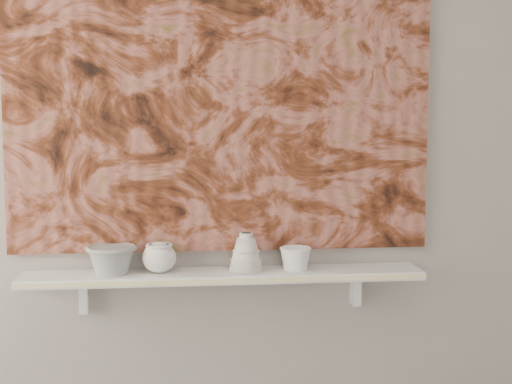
{
  "coord_description": "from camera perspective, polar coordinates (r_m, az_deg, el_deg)",
  "views": [
    {
      "loc": [
        -0.15,
        -0.94,
        1.46
      ],
      "look_at": [
        0.11,
        1.49,
        1.21
      ],
      "focal_mm": 50.0,
      "sensor_mm": 36.0,
      "label": 1
    }
  ],
  "objects": [
    {
      "name": "bowl_grey",
      "position": [
        2.51,
        -11.49,
        -5.3
      ],
      "size": [
        0.21,
        0.21,
        0.1
      ],
      "primitive_type": null,
      "rotation": [
        0.0,
        0.0,
        0.24
      ],
      "color": "gray",
      "rests_on": "shelf"
    },
    {
      "name": "bracket_left",
      "position": [
        2.61,
        -13.59,
        -8.06
      ],
      "size": [
        0.03,
        0.06,
        0.12
      ],
      "primitive_type": "cube",
      "color": "silver",
      "rests_on": "wall_back"
    },
    {
      "name": "painting",
      "position": [
        2.54,
        -2.79,
        7.65
      ],
      "size": [
        1.5,
        0.02,
        1.1
      ],
      "primitive_type": "cube",
      "color": "#612B16",
      "rests_on": "wall_back"
    },
    {
      "name": "bell_vessel",
      "position": [
        2.5,
        -0.8,
        -4.8
      ],
      "size": [
        0.13,
        0.13,
        0.14
      ],
      "primitive_type": null,
      "rotation": [
        0.0,
        0.0,
        0.06
      ],
      "color": "beige",
      "rests_on": "shelf"
    },
    {
      "name": "shelf_stripe",
      "position": [
        2.42,
        -2.47,
        -7.16
      ],
      "size": [
        1.4,
        0.01,
        0.02
      ],
      "primitive_type": "cube",
      "color": "beige",
      "rests_on": "shelf"
    },
    {
      "name": "house_motif",
      "position": [
        2.6,
        7.21,
        0.77
      ],
      "size": [
        0.09,
        0.0,
        0.08
      ],
      "primitive_type": "cube",
      "color": "black",
      "rests_on": "painting"
    },
    {
      "name": "bracket_right",
      "position": [
        2.67,
        7.97,
        -7.65
      ],
      "size": [
        0.03,
        0.06,
        0.12
      ],
      "primitive_type": "cube",
      "color": "silver",
      "rests_on": "wall_back"
    },
    {
      "name": "shelf",
      "position": [
        2.51,
        -2.61,
        -6.68
      ],
      "size": [
        1.4,
        0.18,
        0.03
      ],
      "primitive_type": "cube",
      "color": "silver",
      "rests_on": "wall_back"
    },
    {
      "name": "bowl_white",
      "position": [
        2.53,
        3.17,
        -5.31
      ],
      "size": [
        0.14,
        0.14,
        0.08
      ],
      "primitive_type": null,
      "rotation": [
        0.0,
        0.0,
        -0.3
      ],
      "color": "white",
      "rests_on": "shelf"
    },
    {
      "name": "wall_back",
      "position": [
        2.55,
        -2.79,
        3.37
      ],
      "size": [
        3.6,
        0.0,
        3.6
      ],
      "primitive_type": "plane",
      "rotation": [
        1.57,
        0.0,
        0.0
      ],
      "color": "gray",
      "rests_on": "floor"
    },
    {
      "name": "cup_cream",
      "position": [
        2.5,
        -7.74,
        -5.22
      ],
      "size": [
        0.14,
        0.14,
        0.11
      ],
      "primitive_type": null,
      "rotation": [
        0.0,
        0.0,
        0.25
      ],
      "color": "white",
      "rests_on": "shelf"
    }
  ]
}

